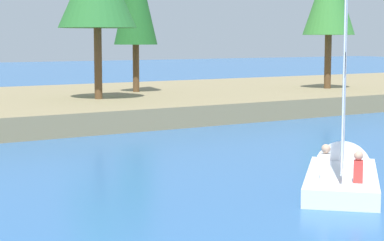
# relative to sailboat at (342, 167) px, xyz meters

# --- Properties ---
(sailboat) EXTENTS (4.40, 4.33, 5.91)m
(sailboat) POSITION_rel_sailboat_xyz_m (0.00, 0.00, 0.00)
(sailboat) COLOR white
(sailboat) RESTS_ON ground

